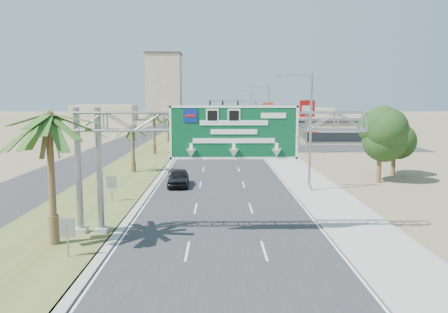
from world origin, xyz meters
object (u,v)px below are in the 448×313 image
object	(u,v)px
store_building	(337,132)
car_far	(211,133)
car_left_lane	(178,178)
car_right_lane	(248,141)
pole_sign_red_near	(307,111)
sign_gantry	(206,131)
pole_sign_red_far	(268,109)
signal_mast	(245,115)
palm_near	(48,117)
car_mid_lane	(225,149)
pole_sign_blue	(291,116)

from	to	relation	value
store_building	car_far	bearing A→B (deg)	153.53
car_left_lane	car_right_lane	size ratio (longest dim) A/B	0.91
car_left_lane	pole_sign_red_near	bearing A→B (deg)	53.44
sign_gantry	pole_sign_red_far	size ratio (longest dim) A/B	2.22
store_building	car_right_lane	world-z (taller)	store_building
signal_mast	sign_gantry	bearing A→B (deg)	-95.74
sign_gantry	pole_sign_red_near	size ratio (longest dim) A/B	2.09
palm_near	car_mid_lane	xyz separation A→B (m)	(9.89, 40.94, -6.27)
signal_mast	pole_sign_red_near	size ratio (longest dim) A/B	1.28
signal_mast	car_mid_lane	world-z (taller)	signal_mast
pole_sign_red_near	sign_gantry	bearing A→B (deg)	-109.53
car_right_lane	car_far	world-z (taller)	car_far
car_left_lane	car_right_lane	xyz separation A→B (m)	(8.98, 37.36, -0.08)
car_right_lane	store_building	bearing A→B (deg)	7.80
pole_sign_blue	car_left_lane	bearing A→B (deg)	-114.38
sign_gantry	pole_sign_red_near	bearing A→B (deg)	70.47
store_building	pole_sign_red_far	distance (m)	16.60
palm_near	car_left_lane	size ratio (longest dim) A/B	1.81
palm_near	pole_sign_red_near	world-z (taller)	palm_near
palm_near	car_mid_lane	size ratio (longest dim) A/B	2.07
palm_near	store_building	xyz separation A→B (m)	(31.20, 58.00, -4.93)
store_building	pole_sign_blue	world-z (taller)	pole_sign_blue
signal_mast	pole_sign_red_far	size ratio (longest dim) A/B	1.36
car_left_lane	palm_near	bearing A→B (deg)	-109.77
store_building	car_left_lane	size ratio (longest dim) A/B	3.89
car_far	signal_mast	bearing A→B (deg)	-37.20
store_building	car_mid_lane	size ratio (longest dim) A/B	4.47
pole_sign_blue	signal_mast	bearing A→B (deg)	121.91
pole_sign_blue	car_mid_lane	bearing A→B (deg)	-135.46
sign_gantry	palm_near	size ratio (longest dim) A/B	2.01
car_right_lane	pole_sign_red_far	xyz separation A→B (m)	(5.26, 15.35, 5.22)
signal_mast	pole_sign_red_far	distance (m)	7.28
store_building	sign_gantry	bearing A→B (deg)	-112.36
car_far	store_building	bearing A→B (deg)	-23.53
car_mid_lane	pole_sign_blue	distance (m)	16.97
car_left_lane	car_mid_lane	world-z (taller)	car_left_lane
store_building	pole_sign_blue	xyz separation A→B (m)	(-9.64, -5.57, 3.12)
sign_gantry	pole_sign_blue	world-z (taller)	sign_gantry
signal_mast	car_far	size ratio (longest dim) A/B	1.81
car_far	pole_sign_blue	world-z (taller)	pole_sign_blue
palm_near	car_mid_lane	bearing A→B (deg)	76.42
pole_sign_blue	pole_sign_red_far	world-z (taller)	pole_sign_red_far
sign_gantry	car_left_lane	distance (m)	15.64
car_right_lane	signal_mast	bearing A→B (deg)	82.68
sign_gantry	car_right_lane	xyz separation A→B (m)	(6.06, 51.79, -5.35)
sign_gantry	palm_near	bearing A→B (deg)	-166.68
car_far	pole_sign_blue	size ratio (longest dim) A/B	0.80
signal_mast	store_building	size ratio (longest dim) A/B	0.57
sign_gantry	signal_mast	bearing A→B (deg)	84.26
car_right_lane	car_far	size ratio (longest dim) A/B	0.89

